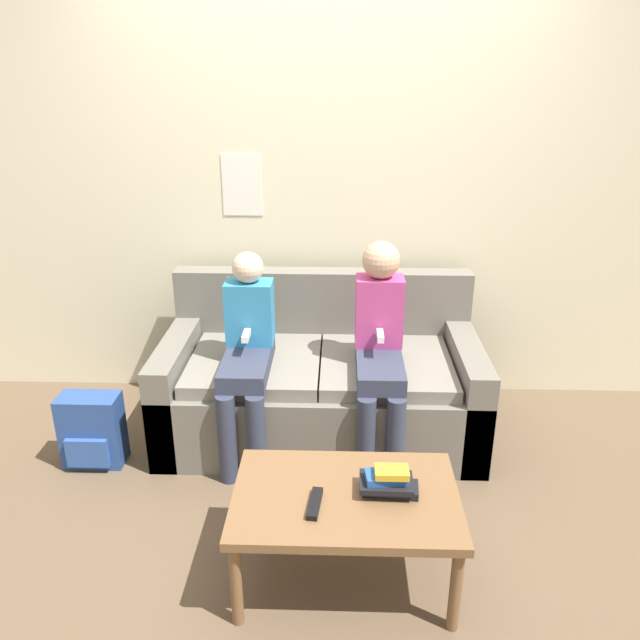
{
  "coord_description": "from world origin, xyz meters",
  "views": [
    {
      "loc": [
        0.1,
        -2.5,
        1.88
      ],
      "look_at": [
        0.0,
        0.41,
        0.71
      ],
      "focal_mm": 35.0,
      "sensor_mm": 36.0,
      "label": 1
    }
  ],
  "objects_px": {
    "couch": "(321,384)",
    "coffee_table": "(346,504)",
    "backpack": "(92,431)",
    "person_right": "(380,341)",
    "tv_remote": "(315,504)",
    "person_left": "(247,349)"
  },
  "relations": [
    {
      "from": "coffee_table",
      "to": "person_left",
      "type": "relative_size",
      "value": 0.82
    },
    {
      "from": "couch",
      "to": "person_right",
      "type": "height_order",
      "value": "person_right"
    },
    {
      "from": "couch",
      "to": "backpack",
      "type": "bearing_deg",
      "value": -161.8
    },
    {
      "from": "coffee_table",
      "to": "backpack",
      "type": "distance_m",
      "value": 1.48
    },
    {
      "from": "coffee_table",
      "to": "backpack",
      "type": "height_order",
      "value": "coffee_table"
    },
    {
      "from": "coffee_table",
      "to": "person_left",
      "type": "distance_m",
      "value": 1.05
    },
    {
      "from": "coffee_table",
      "to": "tv_remote",
      "type": "bearing_deg",
      "value": -147.05
    },
    {
      "from": "couch",
      "to": "person_right",
      "type": "distance_m",
      "value": 0.5
    },
    {
      "from": "coffee_table",
      "to": "person_right",
      "type": "distance_m",
      "value": 0.97
    },
    {
      "from": "person_right",
      "to": "tv_remote",
      "type": "bearing_deg",
      "value": -106.14
    },
    {
      "from": "couch",
      "to": "tv_remote",
      "type": "bearing_deg",
      "value": -89.26
    },
    {
      "from": "coffee_table",
      "to": "person_right",
      "type": "relative_size",
      "value": 0.78
    },
    {
      "from": "backpack",
      "to": "person_right",
      "type": "bearing_deg",
      "value": 7.13
    },
    {
      "from": "person_left",
      "to": "tv_remote",
      "type": "xyz_separation_m",
      "value": [
        0.38,
        -0.97,
        -0.18
      ]
    },
    {
      "from": "person_right",
      "to": "tv_remote",
      "type": "height_order",
      "value": "person_right"
    },
    {
      "from": "couch",
      "to": "person_left",
      "type": "xyz_separation_m",
      "value": [
        -0.37,
        -0.21,
        0.3
      ]
    },
    {
      "from": "coffee_table",
      "to": "backpack",
      "type": "relative_size",
      "value": 2.26
    },
    {
      "from": "couch",
      "to": "coffee_table",
      "type": "height_order",
      "value": "couch"
    },
    {
      "from": "person_right",
      "to": "backpack",
      "type": "height_order",
      "value": "person_right"
    },
    {
      "from": "person_right",
      "to": "tv_remote",
      "type": "xyz_separation_m",
      "value": [
        -0.29,
        -0.99,
        -0.22
      ]
    },
    {
      "from": "person_right",
      "to": "coffee_table",
      "type": "bearing_deg",
      "value": -100.62
    },
    {
      "from": "couch",
      "to": "backpack",
      "type": "distance_m",
      "value": 1.21
    }
  ]
}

